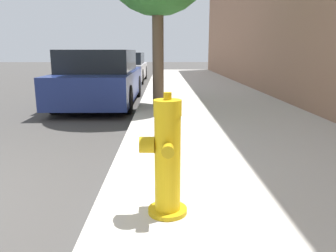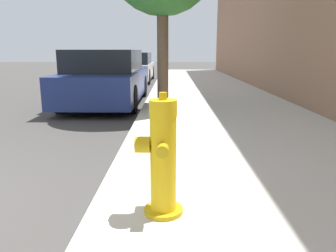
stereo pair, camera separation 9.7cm
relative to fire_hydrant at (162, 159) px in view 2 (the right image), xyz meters
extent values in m
cube|color=beige|center=(1.19, -0.12, -0.52)|extent=(3.58, 40.00, 0.16)
cylinder|color=#C39C11|center=(0.01, 0.00, -0.42)|extent=(0.30, 0.30, 0.04)
cylinder|color=yellow|center=(0.01, 0.00, -0.04)|extent=(0.20, 0.20, 0.73)
cylinder|color=yellow|center=(0.01, 0.00, 0.39)|extent=(0.21, 0.21, 0.12)
cylinder|color=#C39C11|center=(0.01, 0.00, 0.47)|extent=(0.06, 0.06, 0.05)
cylinder|color=#C39C11|center=(0.01, -0.14, 0.11)|extent=(0.09, 0.09, 0.09)
cylinder|color=#C39C11|center=(0.01, 0.14, 0.11)|extent=(0.09, 0.09, 0.09)
cylinder|color=#C39C11|center=(-0.15, 0.00, 0.11)|extent=(0.11, 0.12, 0.12)
cube|color=navy|center=(-1.66, 6.40, -0.07)|extent=(1.80, 4.55, 0.70)
cube|color=black|center=(-1.66, 6.22, 0.55)|extent=(1.65, 2.50, 0.54)
cylinder|color=black|center=(-2.47, 7.81, -0.28)|extent=(0.20, 0.64, 0.64)
cylinder|color=black|center=(-0.84, 7.81, -0.28)|extent=(0.20, 0.64, 0.64)
cylinder|color=black|center=(-2.47, 4.99, -0.28)|extent=(0.20, 0.64, 0.64)
cylinder|color=black|center=(-0.84, 4.99, -0.28)|extent=(0.20, 0.64, 0.64)
cube|color=#B7B7BC|center=(-1.75, 12.94, -0.10)|extent=(1.74, 4.55, 0.63)
cube|color=black|center=(-1.75, 12.75, 0.47)|extent=(1.60, 2.50, 0.50)
cylinder|color=black|center=(-2.55, 14.35, -0.27)|extent=(0.20, 0.65, 0.65)
cylinder|color=black|center=(-0.96, 14.35, -0.27)|extent=(0.20, 0.65, 0.65)
cylinder|color=black|center=(-2.55, 11.53, -0.27)|extent=(0.20, 0.65, 0.65)
cylinder|color=black|center=(-0.96, 11.53, -0.27)|extent=(0.20, 0.65, 0.65)
cylinder|color=brown|center=(-0.14, 4.97, 0.74)|extent=(0.25, 0.25, 2.36)
camera|label=1|loc=(-0.02, -2.34, 0.79)|focal=35.00mm
camera|label=2|loc=(0.07, -2.34, 0.79)|focal=35.00mm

